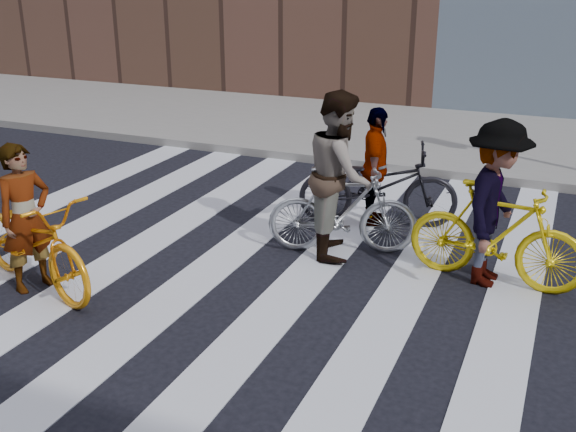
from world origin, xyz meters
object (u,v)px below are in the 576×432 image
Objects in this scene: rider_mid at (340,174)px; rider_rear at (375,167)px; bike_yellow_left at (33,241)px; rider_left at (26,218)px; rider_right at (495,204)px; bike_dark_rear at (378,186)px; bike_yellow_right at (496,235)px; bike_silver_mid at (343,211)px.

rider_mid is 1.10m from rider_rear.
bike_yellow_left is at bearing 110.90° from rider_mid.
rider_left is 0.88× the size of rider_right.
bike_yellow_left is at bearing 123.69° from bike_dark_rear.
bike_yellow_right is at bearing -47.60° from bike_yellow_left.
bike_dark_rear is at bearing -28.05° from rider_mid.
bike_yellow_left is 4.33m from rider_rear.
rider_right is at bearing -47.36° from bike_yellow_left.
rider_rear is (-1.67, 1.21, -0.12)m from rider_right.
rider_right is 1.14× the size of rider_rear.
rider_rear is at bearing -25.44° from rider_mid.
rider_left is at bearing 123.69° from rider_rear.
rider_left is 4.97m from rider_right.
bike_yellow_left is 3.50m from rider_mid.
rider_right is (1.75, -0.14, 0.38)m from bike_silver_mid.
bike_yellow_right is 1.04× the size of rider_right.
bike_yellow_left is at bearing 110.37° from bike_silver_mid.
rider_right is (1.62, -1.21, 0.36)m from bike_dark_rear.
bike_dark_rear is at bearing -25.44° from bike_silver_mid.
rider_rear reaches higher than bike_dark_rear.
rider_left reaches higher than bike_silver_mid.
bike_silver_mid is at bearing 91.00° from rider_right.
rider_right is at bearing -47.60° from rider_left.
rider_mid reaches higher than bike_dark_rear.
rider_rear reaches higher than bike_yellow_left.
bike_silver_mid is 1.11m from rider_rear.
bike_dark_rear is 1.17m from rider_mid.
bike_dark_rear reaches higher than bike_yellow_left.
bike_silver_mid is at bearing -33.64° from rider_left.
rider_left is 3.51m from rider_mid.
bike_yellow_right is 0.90× the size of bike_dark_rear.
bike_yellow_left is 1.05× the size of rider_mid.
bike_silver_mid is 1.08m from bike_dark_rear.
rider_left is (-2.90, -3.29, 0.25)m from bike_dark_rear.
rider_mid is at bearing 91.13° from rider_right.
rider_left reaches higher than rider_rear.
bike_silver_mid is (2.72, 2.21, -0.01)m from bike_yellow_left.
rider_mid is at bearing 157.91° from rider_rear.
bike_yellow_right is (4.52, 2.07, 0.02)m from bike_yellow_left.
rider_right reaches higher than bike_dark_rear.
rider_rear reaches higher than bike_silver_mid.
rider_mid is (2.72, 2.21, 0.19)m from rider_left.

